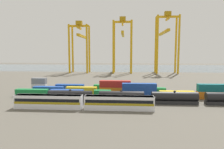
# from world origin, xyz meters

# --- Properties ---
(ground_plane) EXTENTS (420.00, 420.00, 0.00)m
(ground_plane) POSITION_xyz_m (0.00, 40.00, 0.00)
(ground_plane) COLOR #5B564C
(harbour_water) EXTENTS (400.00, 110.00, 0.01)m
(harbour_water) POSITION_xyz_m (0.00, 148.30, 0.00)
(harbour_water) COLOR slate
(harbour_water) RESTS_ON ground_plane
(passenger_train) EXTENTS (39.69, 3.14, 3.90)m
(passenger_train) POSITION_xyz_m (-6.15, -22.15, 2.14)
(passenger_train) COLOR silver
(passenger_train) RESTS_ON ground_plane
(freight_tank_row) EXTENTS (63.99, 2.71, 4.17)m
(freight_tank_row) POSITION_xyz_m (12.76, -14.45, 1.94)
(freight_tank_row) COLOR #232326
(freight_tank_row) RESTS_ON ground_plane
(shipping_container_0) EXTENTS (12.10, 2.44, 2.60)m
(shipping_container_0) POSITION_xyz_m (-28.79, -6.42, 1.30)
(shipping_container_0) COLOR #197538
(shipping_container_0) RESTS_ON ground_plane
(shipping_container_1) EXTENTS (12.10, 2.44, 2.60)m
(shipping_container_1) POSITION_xyz_m (-15.67, -6.42, 1.30)
(shipping_container_1) COLOR #1C4299
(shipping_container_1) RESTS_ON ground_plane
(shipping_container_2) EXTENTS (6.04, 2.44, 2.60)m
(shipping_container_2) POSITION_xyz_m (-2.54, -6.42, 1.30)
(shipping_container_2) COLOR #197538
(shipping_container_2) RESTS_ON ground_plane
(shipping_container_3) EXTENTS (12.10, 2.44, 2.60)m
(shipping_container_3) POSITION_xyz_m (10.59, -6.42, 1.30)
(shipping_container_3) COLOR #1C4299
(shipping_container_3) RESTS_ON ground_plane
(shipping_container_4) EXTENTS (12.10, 2.44, 2.60)m
(shipping_container_4) POSITION_xyz_m (10.59, -6.42, 3.90)
(shipping_container_4) COLOR #1C4299
(shipping_container_4) RESTS_ON shipping_container_3
(shipping_container_5) EXTENTS (12.10, 2.44, 2.60)m
(shipping_container_5) POSITION_xyz_m (23.71, -6.42, 1.30)
(shipping_container_5) COLOR gold
(shipping_container_5) RESTS_ON ground_plane
(shipping_container_6) EXTENTS (12.10, 2.44, 2.60)m
(shipping_container_6) POSITION_xyz_m (36.84, -6.42, 1.30)
(shipping_container_6) COLOR orange
(shipping_container_6) RESTS_ON ground_plane
(shipping_container_7) EXTENTS (12.10, 2.44, 2.60)m
(shipping_container_7) POSITION_xyz_m (36.84, -6.42, 3.90)
(shipping_container_7) COLOR #146066
(shipping_container_7) RESTS_ON shipping_container_6
(shipping_container_9) EXTENTS (12.10, 2.44, 2.60)m
(shipping_container_9) POSITION_xyz_m (-25.07, -0.09, 1.30)
(shipping_container_9) COLOR #1C4299
(shipping_container_9) RESTS_ON ground_plane
(shipping_container_10) EXTENTS (12.10, 2.44, 2.60)m
(shipping_container_10) POSITION_xyz_m (-11.71, -0.09, 1.30)
(shipping_container_10) COLOR gold
(shipping_container_10) RESTS_ON ground_plane
(shipping_container_11) EXTENTS (12.10, 2.44, 2.60)m
(shipping_container_11) POSITION_xyz_m (1.65, -0.09, 1.30)
(shipping_container_11) COLOR orange
(shipping_container_11) RESTS_ON ground_plane
(shipping_container_12) EXTENTS (12.10, 2.44, 2.60)m
(shipping_container_12) POSITION_xyz_m (1.65, -0.09, 3.90)
(shipping_container_12) COLOR #AD211C
(shipping_container_12) RESTS_ON shipping_container_11
(shipping_container_13) EXTENTS (12.10, 2.44, 2.60)m
(shipping_container_13) POSITION_xyz_m (15.01, -0.09, 1.30)
(shipping_container_13) COLOR #197538
(shipping_container_13) RESTS_ON ground_plane
(shipping_container_14) EXTENTS (6.04, 2.44, 2.60)m
(shipping_container_14) POSITION_xyz_m (-31.67, 6.24, 1.30)
(shipping_container_14) COLOR silver
(shipping_container_14) RESTS_ON ground_plane
(shipping_container_15) EXTENTS (6.04, 2.44, 2.60)m
(shipping_container_15) POSITION_xyz_m (-31.67, 6.24, 3.90)
(shipping_container_15) COLOR slate
(shipping_container_15) RESTS_ON shipping_container_14
(shipping_container_16) EXTENTS (12.10, 2.44, 2.60)m
(shipping_container_16) POSITION_xyz_m (-18.19, 6.24, 1.30)
(shipping_container_16) COLOR #1C4299
(shipping_container_16) RESTS_ON ground_plane
(shipping_container_17) EXTENTS (6.04, 2.44, 2.60)m
(shipping_container_17) POSITION_xyz_m (-4.70, 6.24, 1.30)
(shipping_container_17) COLOR #197538
(shipping_container_17) RESTS_ON ground_plane
(shipping_container_18) EXTENTS (12.10, 2.44, 2.60)m
(shipping_container_18) POSITION_xyz_m (8.78, 6.24, 1.30)
(shipping_container_18) COLOR slate
(shipping_container_18) RESTS_ON ground_plane
(gantry_crane_west) EXTENTS (15.86, 36.91, 41.87)m
(gantry_crane_west) POSITION_xyz_m (-32.28, 88.35, 25.69)
(gantry_crane_west) COLOR gold
(gantry_crane_west) RESTS_ON ground_plane
(gantry_crane_central) EXTENTS (15.61, 38.06, 44.72)m
(gantry_crane_central) POSITION_xyz_m (2.82, 88.41, 27.26)
(gantry_crane_central) COLOR gold
(gantry_crane_central) RESTS_ON ground_plane
(gantry_crane_east) EXTENTS (17.77, 41.23, 48.30)m
(gantry_crane_east) POSITION_xyz_m (37.92, 88.75, 29.07)
(gantry_crane_east) COLOR gold
(gantry_crane_east) RESTS_ON ground_plane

